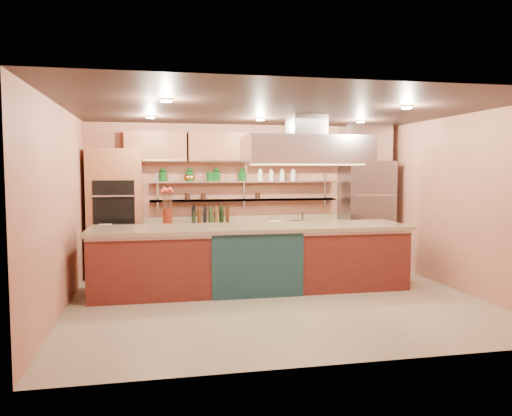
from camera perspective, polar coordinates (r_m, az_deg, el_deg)
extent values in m
cube|color=tan|center=(7.54, 2.40, -10.55)|extent=(6.00, 5.00, 0.02)
cube|color=black|center=(7.33, 2.47, 11.19)|extent=(6.00, 5.00, 0.02)
cube|color=#B26F54|center=(9.74, -1.13, 1.27)|extent=(6.00, 0.04, 2.80)
cube|color=#B26F54|center=(4.92, 9.51, -1.90)|extent=(6.00, 0.04, 2.80)
cube|color=#B26F54|center=(7.19, -21.45, -0.16)|extent=(0.04, 5.00, 2.80)
cube|color=#B26F54|center=(8.54, 22.37, 0.49)|extent=(0.04, 5.00, 2.80)
cube|color=brown|center=(9.30, -15.77, -0.59)|extent=(0.95, 0.64, 2.30)
cube|color=slate|center=(10.12, 12.46, -0.70)|extent=(0.95, 0.72, 2.10)
cube|color=tan|center=(9.53, -1.09, -4.45)|extent=(3.84, 0.64, 0.93)
cube|color=#B2B3B9|center=(9.60, -1.28, 0.93)|extent=(3.60, 0.26, 0.03)
cube|color=#B2B3B9|center=(9.59, -1.29, 3.01)|extent=(3.60, 0.26, 0.03)
cube|color=brown|center=(9.56, -0.94, 6.91)|extent=(4.60, 0.36, 0.55)
cube|color=#B2B3B9|center=(8.14, 5.75, 6.61)|extent=(2.00, 1.00, 0.45)
cube|color=#FFE5A5|center=(7.52, 2.10, 10.79)|extent=(4.00, 2.80, 0.02)
cube|color=maroon|center=(8.04, -0.51, -5.73)|extent=(4.98, 1.12, 1.04)
cylinder|color=#601A0E|center=(9.26, -10.08, -1.00)|extent=(0.21, 0.21, 0.29)
cube|color=black|center=(9.31, -5.22, -1.06)|extent=(0.77, 0.38, 0.24)
cube|color=white|center=(9.53, 2.16, -1.33)|extent=(0.21, 0.18, 0.10)
cylinder|color=silver|center=(9.77, 5.32, -0.82)|extent=(0.03, 0.03, 0.23)
ellipsoid|color=#B8722A|center=(9.45, -7.73, 3.48)|extent=(0.24, 0.24, 0.14)
cylinder|color=#0E4114|center=(9.49, -5.22, 3.60)|extent=(0.15, 0.15, 0.18)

